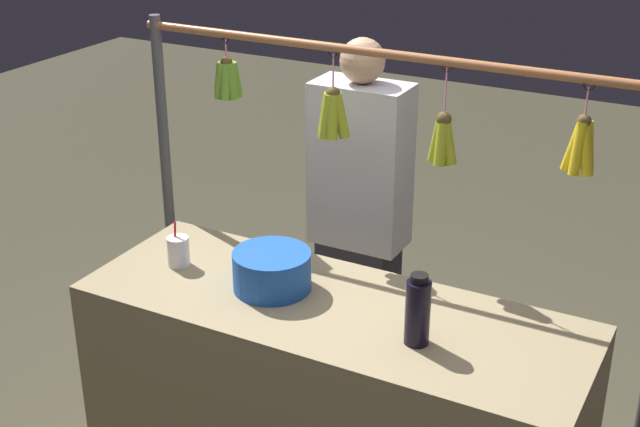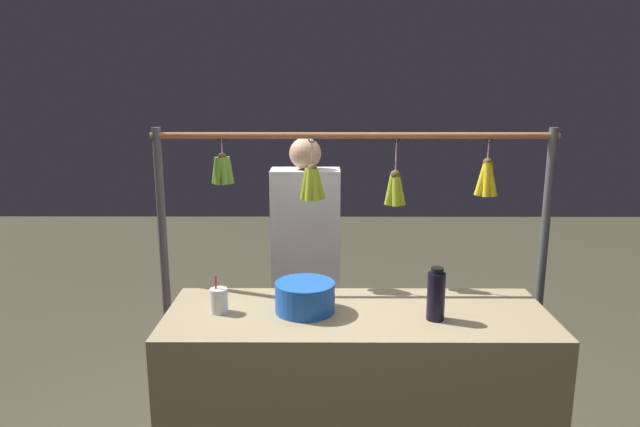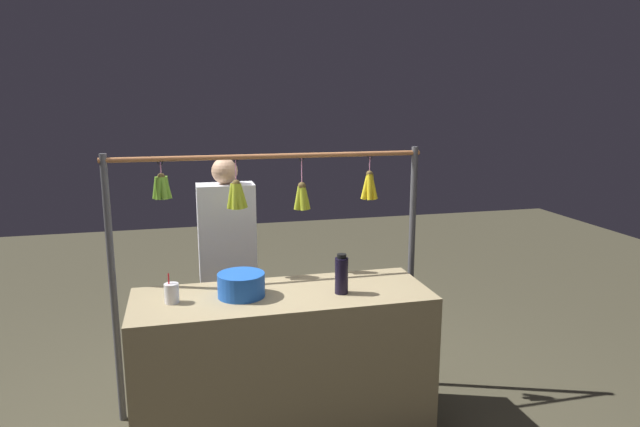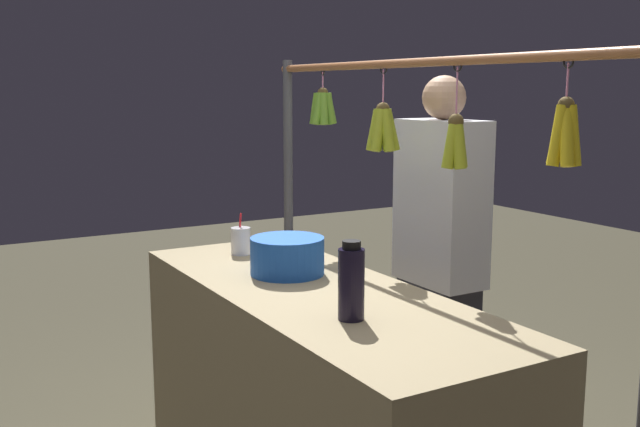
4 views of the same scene
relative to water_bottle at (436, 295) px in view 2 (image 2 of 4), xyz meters
name	(u,v)px [view 2 (image 2 of 4)]	position (x,y,z in m)	size (l,w,h in m)	color
market_counter	(356,403)	(0.34, -0.08, -0.57)	(1.75, 0.63, 0.92)	tan
display_rack	(351,227)	(0.35, -0.49, 0.18)	(2.04, 0.13, 1.73)	#4C4C51
water_bottle	(436,295)	(0.00, 0.00, 0.00)	(0.08, 0.08, 0.24)	black
blue_bucket	(305,297)	(0.58, -0.09, -0.04)	(0.27, 0.27, 0.14)	blue
drink_cup	(219,300)	(0.97, -0.08, -0.06)	(0.08, 0.08, 0.17)	silver
vendor_person	(306,280)	(0.60, -0.83, -0.22)	(0.39, 0.21, 1.65)	#2D2D38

